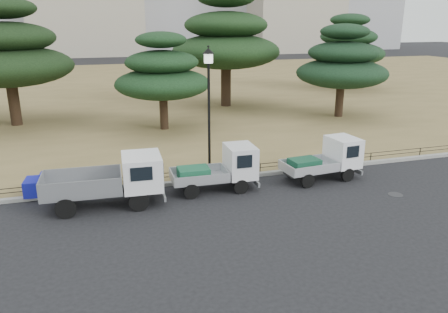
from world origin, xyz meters
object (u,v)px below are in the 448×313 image
object	(u,v)px
truck_large	(111,179)
tarp_pile	(44,185)
truck_kei_front	(220,169)
street_lamp	(209,92)
truck_kei_rear	(326,159)

from	to	relation	value
truck_large	tarp_pile	distance (m)	3.16
truck_kei_front	street_lamp	xyz separation A→B (m)	(-0.11, 1.39, 3.06)
truck_large	truck_kei_rear	world-z (taller)	truck_large
truck_kei_front	tarp_pile	bearing A→B (deg)	171.32
truck_kei_front	tarp_pile	distance (m)	7.27
truck_kei_front	tarp_pile	size ratio (longest dim) A/B	2.46
truck_kei_front	truck_large	bearing A→B (deg)	-173.64
street_lamp	truck_kei_rear	bearing A→B (deg)	-16.37
street_lamp	tarp_pile	world-z (taller)	street_lamp
tarp_pile	street_lamp	bearing A→B (deg)	0.81
street_lamp	truck_large	bearing A→B (deg)	-158.15
truck_kei_front	truck_kei_rear	distance (m)	4.97
street_lamp	tarp_pile	distance (m)	7.85
truck_kei_front	tarp_pile	xyz separation A→B (m)	(-7.15, 1.29, -0.42)
truck_large	tarp_pile	world-z (taller)	truck_large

